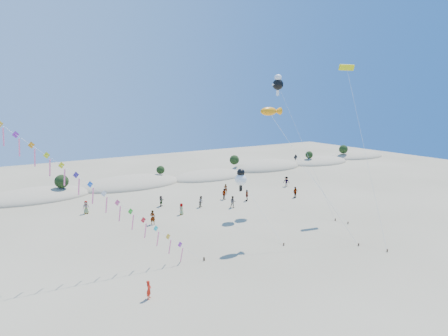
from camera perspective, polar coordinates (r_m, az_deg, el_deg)
The scene contains 10 objects.
ground at distance 33.57m, azimuth 12.41°, elevation -17.56°, with size 160.00×160.00×0.00m, color #82755A.
dune_ridge at distance 71.31m, azimuth -13.19°, elevation -2.39°, with size 145.30×11.49×5.57m.
kite_train at distance 35.34m, azimuth -27.05°, elevation 2.78°, with size 26.02×9.13×22.39m.
fish_kite at distance 42.29m, azimuth 7.18°, elevation 8.52°, with size 7.38×8.67×14.78m.
cartoon_kite_low at distance 48.80m, azimuth 2.58°, elevation -1.56°, with size 2.19×11.05×6.73m.
cartoon_kite_high at distance 55.18m, azimuth 8.23°, elevation 12.63°, with size 2.63×11.15×19.12m.
parafoil_kite at distance 54.61m, azimuth 18.26°, elevation 13.95°, with size 9.21×13.92×20.26m.
dark_kite at distance 54.44m, azimuth 12.78°, elevation -0.87°, with size 1.00×10.70×7.65m.
flyer_foreground at distance 31.71m, azimuth -11.38°, elevation -17.72°, with size 0.56×0.37×1.53m, color red.
beachgoers at distance 57.44m, azimuth -0.97°, elevation -4.43°, with size 35.60×9.97×1.85m.
Camera 1 is at (-21.20, -20.80, 15.64)m, focal length 30.00 mm.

